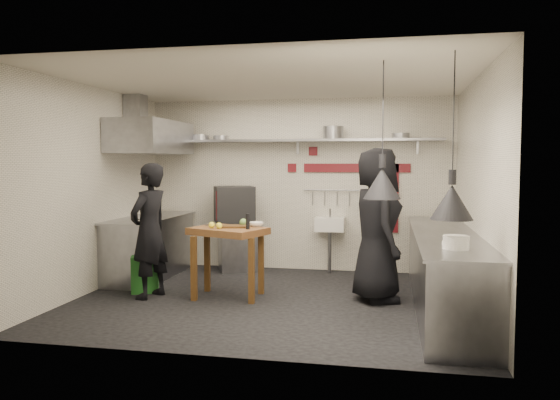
% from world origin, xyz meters
% --- Properties ---
extents(floor, '(5.00, 5.00, 0.00)m').
position_xyz_m(floor, '(0.00, 0.00, 0.00)').
color(floor, black).
rests_on(floor, ground).
extents(ceiling, '(5.00, 5.00, 0.00)m').
position_xyz_m(ceiling, '(0.00, 0.00, 2.80)').
color(ceiling, beige).
rests_on(ceiling, floor).
extents(wall_back, '(5.00, 0.04, 2.80)m').
position_xyz_m(wall_back, '(0.00, 2.10, 1.40)').
color(wall_back, beige).
rests_on(wall_back, floor).
extents(wall_front, '(5.00, 0.04, 2.80)m').
position_xyz_m(wall_front, '(0.00, -2.10, 1.40)').
color(wall_front, beige).
rests_on(wall_front, floor).
extents(wall_left, '(0.04, 4.20, 2.80)m').
position_xyz_m(wall_left, '(-2.50, 0.00, 1.40)').
color(wall_left, beige).
rests_on(wall_left, floor).
extents(wall_right, '(0.04, 4.20, 2.80)m').
position_xyz_m(wall_right, '(2.50, 0.00, 1.40)').
color(wall_right, beige).
rests_on(wall_right, floor).
extents(red_band_horiz, '(1.70, 0.02, 0.14)m').
position_xyz_m(red_band_horiz, '(0.95, 2.08, 1.68)').
color(red_band_horiz, maroon).
rests_on(red_band_horiz, wall_back).
extents(red_band_vert, '(0.14, 0.02, 1.10)m').
position_xyz_m(red_band_vert, '(1.55, 2.08, 1.20)').
color(red_band_vert, maroon).
rests_on(red_band_vert, wall_back).
extents(red_tile_a, '(0.14, 0.02, 0.14)m').
position_xyz_m(red_tile_a, '(0.25, 2.08, 1.95)').
color(red_tile_a, maroon).
rests_on(red_tile_a, wall_back).
extents(red_tile_b, '(0.14, 0.02, 0.14)m').
position_xyz_m(red_tile_b, '(-0.10, 2.08, 1.68)').
color(red_tile_b, maroon).
rests_on(red_tile_b, wall_back).
extents(back_shelf, '(4.60, 0.34, 0.04)m').
position_xyz_m(back_shelf, '(0.00, 1.92, 2.12)').
color(back_shelf, gray).
rests_on(back_shelf, wall_back).
extents(shelf_bracket_left, '(0.04, 0.06, 0.24)m').
position_xyz_m(shelf_bracket_left, '(-1.90, 2.07, 2.02)').
color(shelf_bracket_left, gray).
rests_on(shelf_bracket_left, wall_back).
extents(shelf_bracket_mid, '(0.04, 0.06, 0.24)m').
position_xyz_m(shelf_bracket_mid, '(0.00, 2.07, 2.02)').
color(shelf_bracket_mid, gray).
rests_on(shelf_bracket_mid, wall_back).
extents(shelf_bracket_right, '(0.04, 0.06, 0.24)m').
position_xyz_m(shelf_bracket_right, '(1.90, 2.07, 2.02)').
color(shelf_bracket_right, gray).
rests_on(shelf_bracket_right, wall_back).
extents(pan_far_left, '(0.37, 0.37, 0.09)m').
position_xyz_m(pan_far_left, '(-1.62, 1.92, 2.19)').
color(pan_far_left, gray).
rests_on(pan_far_left, back_shelf).
extents(pan_mid_left, '(0.32, 0.32, 0.07)m').
position_xyz_m(pan_mid_left, '(-1.27, 1.92, 2.18)').
color(pan_mid_left, gray).
rests_on(pan_mid_left, back_shelf).
extents(stock_pot, '(0.34, 0.34, 0.20)m').
position_xyz_m(stock_pot, '(0.59, 1.92, 2.24)').
color(stock_pot, gray).
rests_on(stock_pot, back_shelf).
extents(pan_right, '(0.35, 0.35, 0.08)m').
position_xyz_m(pan_right, '(1.64, 1.92, 2.18)').
color(pan_right, gray).
rests_on(pan_right, back_shelf).
extents(oven_stand, '(0.77, 0.75, 0.80)m').
position_xyz_m(oven_stand, '(-0.94, 1.78, 0.40)').
color(oven_stand, gray).
rests_on(oven_stand, floor).
extents(combi_oven, '(0.79, 0.77, 0.58)m').
position_xyz_m(combi_oven, '(-0.99, 1.74, 1.09)').
color(combi_oven, black).
rests_on(combi_oven, oven_stand).
extents(oven_door, '(0.52, 0.25, 0.46)m').
position_xyz_m(oven_door, '(-0.94, 1.52, 1.09)').
color(oven_door, maroon).
rests_on(oven_door, combi_oven).
extents(oven_glass, '(0.32, 0.15, 0.34)m').
position_xyz_m(oven_glass, '(-0.97, 1.49, 1.09)').
color(oven_glass, black).
rests_on(oven_glass, oven_door).
extents(hand_sink, '(0.46, 0.34, 0.22)m').
position_xyz_m(hand_sink, '(0.55, 1.92, 0.78)').
color(hand_sink, white).
rests_on(hand_sink, wall_back).
extents(sink_tap, '(0.03, 0.03, 0.14)m').
position_xyz_m(sink_tap, '(0.55, 1.92, 0.96)').
color(sink_tap, gray).
rests_on(sink_tap, hand_sink).
extents(sink_drain, '(0.06, 0.06, 0.66)m').
position_xyz_m(sink_drain, '(0.55, 1.88, 0.34)').
color(sink_drain, gray).
rests_on(sink_drain, floor).
extents(utensil_rail, '(0.90, 0.02, 0.02)m').
position_xyz_m(utensil_rail, '(0.55, 2.06, 1.32)').
color(utensil_rail, gray).
rests_on(utensil_rail, wall_back).
extents(counter_right, '(0.70, 3.80, 0.90)m').
position_xyz_m(counter_right, '(2.15, 0.00, 0.45)').
color(counter_right, gray).
rests_on(counter_right, floor).
extents(counter_right_top, '(0.76, 3.90, 0.03)m').
position_xyz_m(counter_right_top, '(2.15, 0.00, 0.92)').
color(counter_right_top, gray).
rests_on(counter_right_top, counter_right).
extents(plate_stack, '(0.30, 0.30, 0.13)m').
position_xyz_m(plate_stack, '(2.12, -1.28, 1.00)').
color(plate_stack, white).
rests_on(plate_stack, counter_right_top).
extents(small_bowl_right, '(0.23, 0.23, 0.05)m').
position_xyz_m(small_bowl_right, '(2.10, -1.04, 0.96)').
color(small_bowl_right, white).
rests_on(small_bowl_right, counter_right_top).
extents(counter_left, '(0.70, 1.90, 0.90)m').
position_xyz_m(counter_left, '(-2.15, 1.05, 0.45)').
color(counter_left, gray).
rests_on(counter_left, floor).
extents(counter_left_top, '(0.76, 2.00, 0.03)m').
position_xyz_m(counter_left_top, '(-2.15, 1.05, 0.92)').
color(counter_left_top, gray).
rests_on(counter_left_top, counter_left).
extents(extractor_hood, '(0.78, 1.60, 0.50)m').
position_xyz_m(extractor_hood, '(-2.10, 1.05, 2.15)').
color(extractor_hood, gray).
rests_on(extractor_hood, ceiling).
extents(hood_duct, '(0.28, 0.28, 0.50)m').
position_xyz_m(hood_duct, '(-2.35, 1.05, 2.55)').
color(hood_duct, gray).
rests_on(hood_duct, ceiling).
extents(green_bin, '(0.46, 0.46, 0.50)m').
position_xyz_m(green_bin, '(-1.80, 0.12, 0.25)').
color(green_bin, '#1E601E').
rests_on(green_bin, floor).
extents(prep_table, '(1.09, 0.93, 0.92)m').
position_xyz_m(prep_table, '(-0.58, 0.04, 0.46)').
color(prep_table, brown).
rests_on(prep_table, floor).
extents(cutting_board, '(0.38, 0.30, 0.02)m').
position_xyz_m(cutting_board, '(-0.53, 0.09, 0.93)').
color(cutting_board, '#503215').
rests_on(cutting_board, prep_table).
extents(pepper_mill, '(0.06, 0.06, 0.20)m').
position_xyz_m(pepper_mill, '(-0.29, -0.07, 1.02)').
color(pepper_mill, black).
rests_on(pepper_mill, prep_table).
extents(lemon_a, '(0.11, 0.11, 0.08)m').
position_xyz_m(lemon_a, '(-0.78, -0.06, 0.96)').
color(lemon_a, yellow).
rests_on(lemon_a, prep_table).
extents(lemon_b, '(0.09, 0.09, 0.08)m').
position_xyz_m(lemon_b, '(-0.66, -0.09, 0.96)').
color(lemon_b, yellow).
rests_on(lemon_b, prep_table).
extents(veg_ball, '(0.13, 0.13, 0.10)m').
position_xyz_m(veg_ball, '(-0.43, 0.23, 0.97)').
color(veg_ball, '#648E42').
rests_on(veg_ball, prep_table).
extents(steel_tray, '(0.17, 0.12, 0.03)m').
position_xyz_m(steel_tray, '(-0.84, 0.19, 0.94)').
color(steel_tray, gray).
rests_on(steel_tray, prep_table).
extents(bowl, '(0.21, 0.21, 0.06)m').
position_xyz_m(bowl, '(-0.25, 0.23, 0.95)').
color(bowl, white).
rests_on(bowl, prep_table).
extents(heat_lamp_near, '(0.48, 0.48, 1.40)m').
position_xyz_m(heat_lamp_near, '(1.40, -1.09, 2.10)').
color(heat_lamp_near, black).
rests_on(heat_lamp_near, ceiling).
extents(heat_lamp_far, '(0.40, 0.40, 1.56)m').
position_xyz_m(heat_lamp_far, '(2.05, -1.47, 2.02)').
color(heat_lamp_far, black).
rests_on(heat_lamp_far, ceiling).
extents(chef_left, '(0.57, 0.73, 1.76)m').
position_xyz_m(chef_left, '(-1.59, -0.17, 0.88)').
color(chef_left, black).
rests_on(chef_left, floor).
extents(chef_right, '(0.89, 1.10, 1.96)m').
position_xyz_m(chef_right, '(1.33, 0.24, 0.98)').
color(chef_right, black).
rests_on(chef_right, floor).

